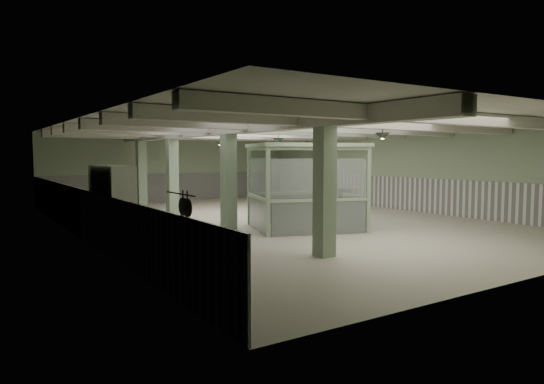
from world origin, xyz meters
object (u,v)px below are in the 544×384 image
filing_cabinet (348,206)px  prep_counter (151,248)px  walkin_cooler (112,207)px  guard_booth (306,173)px

filing_cabinet → prep_counter: bearing=-177.9°
prep_counter → walkin_cooler: bearing=91.7°
walkin_cooler → guard_booth: guard_booth is taller
prep_counter → walkin_cooler: size_ratio=2.01×
walkin_cooler → filing_cabinet: size_ratio=1.90×
walkin_cooler → prep_counter: bearing=-88.3°
guard_booth → filing_cabinet: size_ratio=3.34×
prep_counter → filing_cabinet: filing_cabinet is taller
prep_counter → guard_booth: guard_booth is taller
prep_counter → filing_cabinet: (8.34, 2.88, 0.19)m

